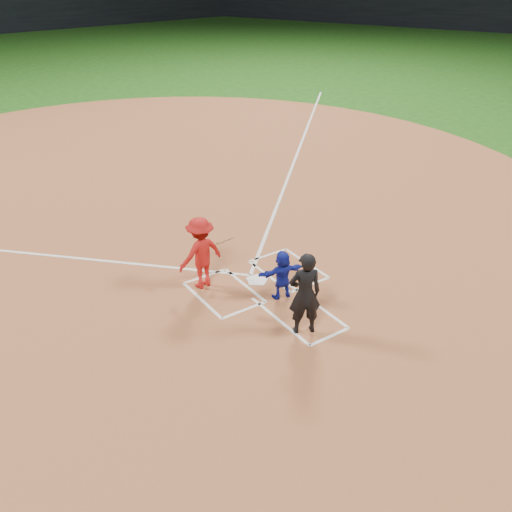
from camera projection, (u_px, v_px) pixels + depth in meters
ground at (257, 281)px, 14.35m from camera, size 120.00×120.00×0.00m
home_plate_dirt at (154, 201)px, 18.68m from camera, size 28.00×28.00×0.01m
stadium_wall_right at (491, 13)px, 51.47m from camera, size 31.04×52.56×3.20m
home_plate at (257, 280)px, 14.34m from camera, size 0.60×0.60×0.02m
catcher at (282, 275)px, 13.41m from camera, size 1.19×0.57×1.23m
umpire at (305, 294)px, 12.04m from camera, size 0.83×0.70×1.94m
chalk_markings at (164, 208)px, 18.16m from camera, size 28.35×17.32×0.01m
batter_at_plate at (201, 253)px, 13.71m from camera, size 1.59×0.80×1.83m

